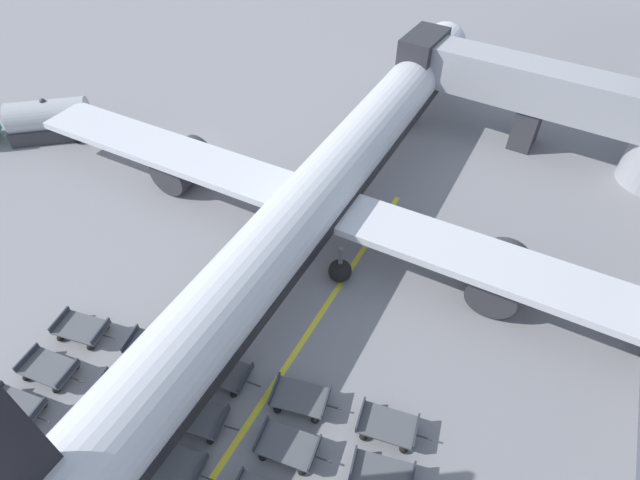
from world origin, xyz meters
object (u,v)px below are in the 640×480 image
baggage_dolly_row_mid_a_col_c (197,418)px  baggage_dolly_row_near_col_b (90,438)px  fuel_tanker_primary (35,122)px  baggage_dolly_row_mid_a_col_a (49,369)px  baggage_dolly_row_near_col_c (174,466)px  baggage_dolly_row_mid_b_col_c (223,372)px  baggage_dolly_row_mid_b_col_d (300,398)px  baggage_dolly_row_mid_a_col_b (123,393)px  baggage_dolly_row_near_col_a (14,408)px  baggage_dolly_row_mid_b_col_b (153,348)px  baggage_dolly_row_mid_a_col_d (288,446)px  airplane (327,186)px  baggage_dolly_row_mid_a_col_e (382,476)px  baggage_dolly_row_mid_b_col_e (387,426)px  baggage_dolly_row_mid_b_col_a (82,329)px

baggage_dolly_row_mid_a_col_c → baggage_dolly_row_near_col_b: bearing=-142.1°
fuel_tanker_primary → baggage_dolly_row_mid_a_col_a: 21.99m
baggage_dolly_row_near_col_c → baggage_dolly_row_mid_a_col_c: size_ratio=1.00×
baggage_dolly_row_near_col_c → baggage_dolly_row_mid_b_col_c: 4.46m
baggage_dolly_row_mid_a_col_c → baggage_dolly_row_mid_b_col_d: size_ratio=1.00×
baggage_dolly_row_mid_a_col_b → baggage_dolly_row_mid_b_col_c: size_ratio=1.01×
fuel_tanker_primary → baggage_dolly_row_mid_a_col_b: bearing=-33.7°
baggage_dolly_row_near_col_a → baggage_dolly_row_mid_b_col_b: same height
baggage_dolly_row_near_col_b → baggage_dolly_row_mid_a_col_d: size_ratio=1.00×
airplane → baggage_dolly_row_mid_b_col_d: bearing=-69.9°
baggage_dolly_row_mid_a_col_a → baggage_dolly_row_mid_a_col_b: bearing=8.3°
baggage_dolly_row_mid_a_col_b → baggage_dolly_row_mid_a_col_e: bearing=8.7°
baggage_dolly_row_mid_a_col_d → baggage_dolly_row_mid_a_col_b: bearing=-171.4°
baggage_dolly_row_mid_a_col_b → baggage_dolly_row_mid_b_col_e: same height
fuel_tanker_primary → baggage_dolly_row_mid_b_col_b: (20.27, -11.27, -0.84)m
baggage_dolly_row_mid_b_col_a → baggage_dolly_row_mid_b_col_b: bearing=10.3°
baggage_dolly_row_near_col_c → baggage_dolly_row_mid_b_col_b: bearing=137.4°
baggage_dolly_row_mid_a_col_c → baggage_dolly_row_mid_a_col_d: (4.10, 0.66, 0.00)m
baggage_dolly_row_mid_a_col_e → baggage_dolly_row_mid_b_col_b: same height
baggage_dolly_row_near_col_c → baggage_dolly_row_mid_b_col_b: (-4.40, 4.04, 0.00)m
baggage_dolly_row_mid_a_col_b → baggage_dolly_row_mid_a_col_d: (7.81, 1.19, 0.00)m
airplane → baggage_dolly_row_mid_a_col_b: 15.08m
baggage_dolly_row_near_col_b → baggage_dolly_row_mid_b_col_e: (11.02, 6.06, 0.00)m
baggage_dolly_row_mid_a_col_a → baggage_dolly_row_mid_b_col_d: size_ratio=0.99×
airplane → baggage_dolly_row_near_col_c: size_ratio=14.09×
fuel_tanker_primary → baggage_dolly_row_mid_a_col_e: size_ratio=2.72×
baggage_dolly_row_mid_a_col_c → baggage_dolly_row_mid_b_col_d: 4.53m
baggage_dolly_row_near_col_c → baggage_dolly_row_mid_b_col_a: bearing=158.2°
baggage_dolly_row_mid_a_col_b → baggage_dolly_row_mid_b_col_b: size_ratio=1.00×
fuel_tanker_primary → baggage_dolly_row_mid_b_col_d: (27.89, -10.44, -0.84)m
baggage_dolly_row_near_col_c → baggage_dolly_row_mid_a_col_d: bearing=36.1°
fuel_tanker_primary → baggage_dolly_row_mid_a_col_e: fuel_tanker_primary is taller
baggage_dolly_row_mid_a_col_a → baggage_dolly_row_near_col_a: bearing=-84.9°
baggage_dolly_row_mid_a_col_d → baggage_dolly_row_mid_b_col_c: bearing=158.9°
baggage_dolly_row_mid_a_col_d → baggage_dolly_row_mid_b_col_a: (-12.09, 0.58, 0.00)m
baggage_dolly_row_mid_b_col_b → baggage_dolly_row_mid_b_col_d: size_ratio=1.00×
baggage_dolly_row_near_col_b → baggage_dolly_row_mid_b_col_b: same height
airplane → baggage_dolly_row_mid_b_col_e: size_ratio=14.09×
baggage_dolly_row_mid_a_col_c → baggage_dolly_row_mid_b_col_b: 4.50m
baggage_dolly_row_mid_a_col_e → baggage_dolly_row_mid_a_col_d: bearing=-171.0°
baggage_dolly_row_mid_b_col_b → baggage_dolly_row_mid_b_col_e: (11.55, 1.36, 0.00)m
baggage_dolly_row_near_col_a → baggage_dolly_row_mid_b_col_e: 16.34m
baggage_dolly_row_mid_a_col_b → baggage_dolly_row_mid_b_col_d: (7.27, 3.32, 0.00)m
baggage_dolly_row_near_col_b → baggage_dolly_row_mid_b_col_d: size_ratio=0.99×
baggage_dolly_row_near_col_b → baggage_dolly_row_near_col_c: bearing=9.7°
baggage_dolly_row_near_col_b → baggage_dolly_row_mid_b_col_d: same height
baggage_dolly_row_near_col_b → airplane: bearing=79.9°
baggage_dolly_row_near_col_b → baggage_dolly_row_mid_a_col_e: (11.56, 4.02, 0.00)m
baggage_dolly_row_near_col_a → baggage_dolly_row_mid_b_col_c: bearing=37.5°
baggage_dolly_row_mid_a_col_e → baggage_dolly_row_mid_b_col_e: size_ratio=1.00×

